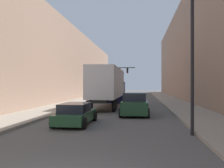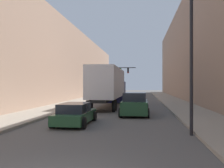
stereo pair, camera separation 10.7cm
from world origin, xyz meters
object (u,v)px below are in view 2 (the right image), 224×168
object	(u,v)px
suv_car	(135,104)
semi_truck	(109,85)
sedan_car	(75,114)
traffic_signal_gantry	(114,75)
street_lamp	(191,32)

from	to	relation	value
suv_car	semi_truck	bearing A→B (deg)	111.62
semi_truck	sedan_car	bearing A→B (deg)	-91.90
sedan_car	traffic_signal_gantry	distance (m)	29.33
suv_car	traffic_signal_gantry	world-z (taller)	traffic_signal_gantry
traffic_signal_gantry	sedan_car	bearing A→B (deg)	-87.95
sedan_car	traffic_signal_gantry	bearing A→B (deg)	92.05
semi_truck	street_lamp	bearing A→B (deg)	-68.58
street_lamp	semi_truck	bearing A→B (deg)	111.42
sedan_car	street_lamp	xyz separation A→B (m)	(6.27, -2.49, 4.23)
suv_car	street_lamp	size ratio (longest dim) A/B	0.60
suv_car	street_lamp	xyz separation A→B (m)	(2.87, -7.40, 4.01)
traffic_signal_gantry	street_lamp	world-z (taller)	street_lamp
traffic_signal_gantry	street_lamp	xyz separation A→B (m)	(7.31, -31.60, 0.83)
semi_truck	street_lamp	distance (m)	16.24
semi_truck	suv_car	distance (m)	8.23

